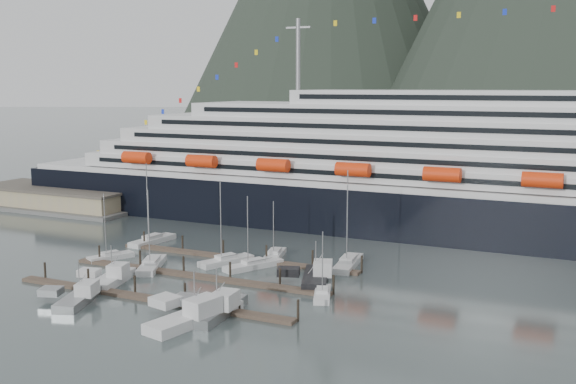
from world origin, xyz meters
name	(u,v)px	position (x,y,z in m)	size (l,w,h in m)	color
ground	(212,286)	(0.00, 0.00, 0.00)	(1600.00, 1600.00, 0.00)	#414C4C
cruise_ship	(472,178)	(30.03, 54.94, 12.04)	(210.00, 30.40, 50.30)	black
warehouse	(58,199)	(-72.00, 42.00, 2.25)	(46.00, 20.00, 5.80)	#595956
dock_near	(148,298)	(-4.93, -9.95, 0.31)	(48.18, 2.28, 3.20)	#4F3D33
dock_mid	(196,275)	(-4.93, 3.05, 0.31)	(48.18, 2.28, 3.20)	#4F3D33
dock_far	(235,257)	(-4.93, 16.05, 0.31)	(48.18, 2.28, 3.20)	#4F3D33
sailboat_a	(111,257)	(-25.29, 6.25, 0.41)	(5.81, 8.58, 12.61)	silver
sailboat_b	(152,266)	(-14.92, 4.52, 0.44)	(7.33, 11.64, 14.45)	silver
sailboat_c	(226,261)	(-4.66, 12.46, 0.44)	(6.89, 10.57, 15.30)	silver
sailboat_d	(253,266)	(1.03, 12.04, 0.41)	(7.54, 11.12, 13.21)	silver
sailboat_e	(153,241)	(-26.16, 19.99, 0.45)	(4.07, 11.32, 16.68)	silver
sailboat_f	(275,256)	(1.20, 19.99, 0.41)	(4.69, 9.38, 11.10)	silver
sailboat_g	(348,264)	(15.51, 19.99, 0.46)	(4.47, 12.28, 17.64)	silver
sailboat_h	(322,295)	(18.00, 2.14, 0.39)	(4.95, 8.36, 10.57)	silver
trawler_a	(79,296)	(-13.35, -15.04, 0.84)	(9.43, 12.07, 6.37)	gray
trawler_b	(112,278)	(-15.23, -5.57, 0.88)	(8.65, 11.01, 6.81)	silver
trawler_c	(194,315)	(6.46, -14.96, 0.96)	(11.32, 15.58, 7.73)	silver
trawler_d	(216,309)	(7.80, -11.48, 0.93)	(9.39, 12.68, 7.43)	gray
trawler_e	(315,277)	(13.99, 8.69, 0.94)	(9.92, 12.11, 7.50)	black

